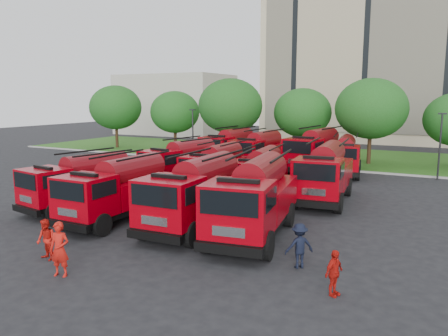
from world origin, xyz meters
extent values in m
plane|color=black|center=(0.00, 0.00, 0.00)|extent=(140.00, 140.00, 0.00)
cube|color=#234E14|center=(0.00, 26.00, 0.06)|extent=(70.00, 16.00, 0.12)
cube|color=gray|center=(0.00, 17.90, 0.07)|extent=(70.00, 0.30, 0.14)
cube|color=#C7B894|center=(2.00, 48.00, 12.50)|extent=(30.00, 14.00, 25.00)
cube|color=black|center=(2.00, 40.90, 12.50)|extent=(28.00, 0.15, 22.00)
cube|color=#A8A495|center=(-30.00, 44.00, 5.00)|extent=(18.00, 12.00, 10.00)
cylinder|color=#382314|center=(-24.00, 22.00, 1.31)|extent=(0.36, 0.36, 2.62)
ellipsoid|color=#174112|center=(-24.00, 22.00, 5.03)|extent=(6.30, 6.30, 5.36)
cylinder|color=#382314|center=(-16.00, 23.00, 1.19)|extent=(0.36, 0.36, 2.38)
ellipsoid|color=#174112|center=(-16.00, 23.00, 4.56)|extent=(5.71, 5.71, 4.86)
cylinder|color=#382314|center=(-8.00, 21.50, 1.40)|extent=(0.36, 0.36, 2.80)
ellipsoid|color=#174112|center=(-8.00, 21.50, 5.36)|extent=(6.72, 6.72, 5.71)
cylinder|color=#382314|center=(-1.00, 24.00, 1.22)|extent=(0.36, 0.36, 2.45)
ellipsoid|color=#174112|center=(-1.00, 24.00, 4.69)|extent=(5.88, 5.88, 5.00)
cylinder|color=#382314|center=(6.00, 22.50, 1.36)|extent=(0.36, 0.36, 2.73)
ellipsoid|color=#174112|center=(6.00, 22.50, 5.23)|extent=(6.55, 6.55, 5.57)
cylinder|color=black|center=(-10.00, 17.20, 2.50)|extent=(0.14, 0.14, 5.00)
cube|color=black|center=(-10.00, 17.20, 5.05)|extent=(0.60, 0.25, 0.12)
cylinder|color=black|center=(12.00, 17.20, 2.50)|extent=(0.14, 0.14, 5.00)
cube|color=black|center=(12.00, 17.20, 5.05)|extent=(0.60, 0.25, 0.12)
cube|color=black|center=(-5.72, -1.83, 0.61)|extent=(3.17, 6.81, 0.28)
cube|color=black|center=(-6.25, -5.11, 0.56)|extent=(2.35, 0.60, 0.33)
cube|color=#800009|center=(-6.08, -4.05, 1.66)|extent=(2.59, 2.40, 1.82)
cube|color=black|center=(-6.25, -5.08, 2.08)|extent=(1.95, 0.36, 0.80)
cube|color=#800009|center=(-5.56, -0.82, 1.36)|extent=(2.95, 4.61, 1.22)
cylinder|color=#60070D|center=(-5.56, -0.82, 2.35)|extent=(2.01, 4.10, 1.40)
cylinder|color=black|center=(-7.17, -4.06, 0.51)|extent=(0.49, 1.07, 1.03)
cylinder|color=black|center=(-5.05, -4.41, 0.51)|extent=(0.49, 1.07, 1.03)
cylinder|color=black|center=(-6.52, 0.00, 0.51)|extent=(0.49, 1.07, 1.03)
cylinder|color=black|center=(-4.39, -0.34, 0.51)|extent=(0.49, 1.07, 1.03)
cube|color=black|center=(-2.22, -2.68, 0.63)|extent=(2.30, 6.84, 0.29)
cube|color=black|center=(-2.19, -6.14, 0.58)|extent=(2.44, 0.26, 0.34)
cube|color=#800009|center=(-2.20, -5.02, 1.73)|extent=(2.41, 2.16, 1.90)
cube|color=black|center=(-2.19, -6.11, 2.17)|extent=(2.05, 0.06, 0.83)
cube|color=#800009|center=(-2.23, -1.61, 1.41)|extent=(2.42, 4.50, 1.27)
cylinder|color=#60070D|center=(-2.23, -1.61, 2.45)|extent=(1.49, 4.11, 1.46)
cylinder|color=black|center=(-3.32, -5.23, 0.54)|extent=(0.35, 1.07, 1.07)
cylinder|color=black|center=(-1.08, -5.21, 0.54)|extent=(0.35, 1.07, 1.07)
cylinder|color=black|center=(-3.36, -0.94, 0.54)|extent=(0.35, 1.07, 1.07)
cylinder|color=black|center=(-1.11, -0.92, 0.54)|extent=(0.35, 1.07, 1.07)
cube|color=black|center=(2.01, -1.98, 0.67)|extent=(2.76, 7.38, 0.31)
cube|color=black|center=(2.21, -5.66, 0.62)|extent=(2.60, 0.39, 0.36)
cube|color=#800009|center=(2.14, -4.47, 1.84)|extent=(2.66, 2.41, 2.02)
cube|color=black|center=(2.21, -5.63, 2.31)|extent=(2.18, 0.17, 0.88)
cube|color=#800009|center=(1.95, -0.84, 1.50)|extent=(2.79, 4.90, 1.35)
cylinder|color=#60070D|center=(1.95, -0.84, 2.61)|extent=(1.78, 4.43, 1.56)
cylinder|color=black|center=(0.96, -4.74, 0.57)|extent=(0.42, 1.16, 1.14)
cylinder|color=black|center=(3.35, -4.61, 0.57)|extent=(0.42, 1.16, 1.14)
cylinder|color=black|center=(0.73, -0.18, 0.57)|extent=(0.42, 1.16, 1.14)
cylinder|color=black|center=(3.11, -0.06, 0.57)|extent=(0.42, 1.16, 1.14)
cube|color=black|center=(5.04, -1.92, 0.70)|extent=(3.62, 7.83, 0.32)
cube|color=black|center=(5.63, -5.69, 0.65)|extent=(2.70, 0.68, 0.38)
cube|color=#800009|center=(5.44, -4.47, 1.91)|extent=(2.97, 2.75, 2.10)
cube|color=black|center=(5.63, -5.66, 2.39)|extent=(2.24, 0.40, 0.91)
cube|color=#800009|center=(4.85, -0.75, 1.56)|extent=(3.37, 5.30, 1.40)
cylinder|color=#60070D|center=(4.85, -0.75, 2.70)|extent=(2.30, 4.72, 1.61)
cylinder|color=black|center=(4.25, -4.87, 0.59)|extent=(0.56, 1.23, 1.18)
cylinder|color=black|center=(6.70, -4.49, 0.59)|extent=(0.56, 1.23, 1.18)
cylinder|color=black|center=(3.51, -0.20, 0.59)|extent=(0.56, 1.23, 1.18)
cylinder|color=black|center=(5.96, 0.19, 0.59)|extent=(0.56, 1.23, 1.18)
cube|color=black|center=(-4.66, 7.01, 0.63)|extent=(3.18, 6.99, 0.29)
cube|color=black|center=(-5.16, 3.63, 0.58)|extent=(2.41, 0.59, 0.34)
cube|color=#800009|center=(-5.00, 4.73, 1.71)|extent=(2.64, 2.44, 1.88)
cube|color=black|center=(-5.16, 3.66, 2.14)|extent=(2.01, 0.35, 0.82)
cube|color=#800009|center=(-4.50, 8.06, 1.39)|extent=(2.98, 4.72, 1.25)
cylinder|color=#60070D|center=(-4.50, 8.06, 2.42)|extent=(2.02, 4.21, 1.44)
cylinder|color=black|center=(-6.12, 4.70, 0.53)|extent=(0.49, 1.10, 1.06)
cylinder|color=black|center=(-3.93, 4.37, 0.53)|extent=(0.49, 1.10, 1.06)
cylinder|color=black|center=(-5.50, 8.89, 0.53)|extent=(0.49, 1.10, 1.06)
cylinder|color=black|center=(-3.31, 8.56, 0.53)|extent=(0.49, 1.10, 1.06)
cube|color=black|center=(-1.44, 6.32, 0.61)|extent=(2.41, 6.63, 0.28)
cube|color=black|center=(-1.31, 3.00, 0.56)|extent=(2.35, 0.33, 0.33)
cube|color=#800009|center=(-1.36, 4.08, 1.66)|extent=(2.37, 2.15, 1.82)
cube|color=black|center=(-1.31, 3.03, 2.08)|extent=(1.97, 0.12, 0.80)
cube|color=#800009|center=(-1.48, 7.35, 1.36)|extent=(2.46, 4.39, 1.22)
cylinder|color=#60070D|center=(-1.48, 7.35, 2.35)|extent=(1.56, 3.98, 1.40)
cylinder|color=black|center=(-2.42, 3.85, 0.51)|extent=(0.37, 1.04, 1.03)
cylinder|color=black|center=(-0.27, 3.93, 0.51)|extent=(0.37, 1.04, 1.03)
cylinder|color=black|center=(-2.59, 7.96, 0.51)|extent=(0.37, 1.04, 1.03)
cylinder|color=black|center=(-0.44, 8.05, 0.51)|extent=(0.37, 1.04, 1.03)
cube|color=black|center=(2.06, 5.80, 0.60)|extent=(2.95, 6.67, 0.28)
cube|color=black|center=(2.50, 2.56, 0.55)|extent=(2.31, 0.53, 0.32)
cube|color=#800009|center=(2.36, 3.61, 1.63)|extent=(2.50, 2.30, 1.80)
cube|color=black|center=(2.49, 2.59, 2.05)|extent=(1.92, 0.30, 0.78)
cube|color=#800009|center=(1.93, 6.80, 1.33)|extent=(2.79, 4.49, 1.20)
cylinder|color=#60070D|center=(1.93, 6.80, 2.31)|extent=(1.88, 4.01, 1.38)
cylinder|color=black|center=(1.33, 3.29, 0.51)|extent=(0.45, 1.05, 1.01)
cylinder|color=black|center=(3.43, 3.57, 0.51)|extent=(0.45, 1.05, 1.01)
cylinder|color=black|center=(0.80, 7.30, 0.51)|extent=(0.45, 1.05, 1.01)
cylinder|color=black|center=(2.90, 7.58, 0.51)|extent=(0.45, 1.05, 1.01)
cube|color=black|center=(6.06, 6.38, 0.69)|extent=(3.18, 7.62, 0.32)
cube|color=black|center=(6.45, 2.64, 0.63)|extent=(2.66, 0.53, 0.37)
cube|color=#800009|center=(6.33, 3.85, 1.88)|extent=(2.82, 2.58, 2.06)
cube|color=black|center=(6.45, 2.67, 2.35)|extent=(2.22, 0.28, 0.90)
cube|color=#800009|center=(5.94, 7.54, 1.53)|extent=(3.08, 5.11, 1.38)
cylinder|color=#60070D|center=(5.94, 7.54, 2.66)|extent=(2.03, 4.58, 1.59)
cylinder|color=black|center=(5.14, 3.52, 0.58)|extent=(0.49, 1.20, 1.16)
cylinder|color=black|center=(7.56, 3.77, 0.58)|extent=(0.49, 1.20, 1.16)
cylinder|color=black|center=(4.66, 8.15, 0.58)|extent=(0.49, 1.20, 1.16)
cylinder|color=black|center=(7.08, 8.40, 0.58)|extent=(0.49, 1.20, 1.16)
cube|color=black|center=(-5.51, 16.52, 0.67)|extent=(2.67, 7.28, 0.31)
cube|color=black|center=(-5.66, 12.87, 0.62)|extent=(2.58, 0.37, 0.36)
cube|color=#800009|center=(-5.61, 14.05, 1.82)|extent=(2.61, 2.36, 2.00)
cube|color=black|center=(-5.66, 12.90, 2.29)|extent=(2.16, 0.14, 0.87)
cube|color=#800009|center=(-5.46, 17.64, 1.49)|extent=(2.71, 4.83, 1.34)
cylinder|color=#60070D|center=(-5.46, 17.64, 2.58)|extent=(1.72, 4.38, 1.54)
cylinder|color=black|center=(-6.80, 13.90, 0.57)|extent=(0.41, 1.14, 1.13)
cylinder|color=black|center=(-4.44, 13.80, 0.57)|extent=(0.41, 1.14, 1.13)
cylinder|color=black|center=(-6.61, 18.41, 0.57)|extent=(0.41, 1.14, 1.13)
cylinder|color=black|center=(-4.25, 18.31, 0.57)|extent=(0.41, 1.14, 1.13)
cube|color=black|center=(-2.16, 15.51, 0.65)|extent=(2.63, 7.14, 0.30)
cube|color=black|center=(-2.32, 11.94, 0.60)|extent=(2.52, 0.36, 0.35)
cube|color=#800009|center=(-2.27, 13.09, 1.79)|extent=(2.56, 2.32, 1.96)
cube|color=black|center=(-2.32, 11.97, 2.24)|extent=(2.11, 0.15, 0.86)
cube|color=#800009|center=(-2.11, 16.61, 1.46)|extent=(2.67, 4.74, 1.31)
cylinder|color=#60070D|center=(-2.11, 16.61, 2.53)|extent=(1.70, 4.29, 1.51)
cylinder|color=black|center=(-3.43, 12.95, 0.55)|extent=(0.40, 1.12, 1.11)
cylinder|color=black|center=(-1.12, 12.84, 0.55)|extent=(0.40, 1.12, 1.11)
cylinder|color=black|center=(-3.24, 17.37, 0.55)|extent=(0.40, 1.12, 1.11)
cylinder|color=black|center=(-0.92, 17.27, 0.55)|extent=(0.40, 1.12, 1.11)
cube|color=black|center=(2.59, 16.46, 0.72)|extent=(3.29, 7.95, 0.33)
cube|color=black|center=(2.21, 12.56, 0.66)|extent=(2.78, 0.54, 0.39)
cube|color=#800009|center=(2.33, 13.82, 1.96)|extent=(2.93, 2.68, 2.15)
cube|color=black|center=(2.21, 12.59, 2.46)|extent=(2.31, 0.28, 0.94)
cube|color=#800009|center=(2.71, 17.67, 1.60)|extent=(3.19, 5.32, 1.44)
cylinder|color=#60070D|center=(2.71, 17.67, 2.78)|extent=(2.10, 4.78, 1.66)
cylinder|color=black|center=(1.05, 13.73, 0.61)|extent=(0.50, 1.25, 1.22)
cylinder|color=black|center=(3.58, 13.48, 0.61)|extent=(0.50, 1.25, 1.22)
cylinder|color=black|center=(1.52, 18.57, 0.61)|extent=(0.50, 1.25, 1.22)
cylinder|color=black|center=(4.05, 18.32, 0.61)|extent=(0.50, 1.25, 1.22)
cube|color=black|center=(5.13, 16.29, 0.62)|extent=(3.24, 6.92, 0.29)
cube|color=black|center=(5.67, 12.96, 0.57)|extent=(2.38, 0.62, 0.33)
cube|color=#800009|center=(5.50, 14.03, 1.69)|extent=(2.64, 2.44, 1.85)
cube|color=black|center=(5.67, 12.98, 2.12)|extent=(1.98, 0.37, 0.81)
cube|color=#800009|center=(4.96, 17.32, 1.38)|extent=(3.01, 4.69, 1.24)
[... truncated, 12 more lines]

